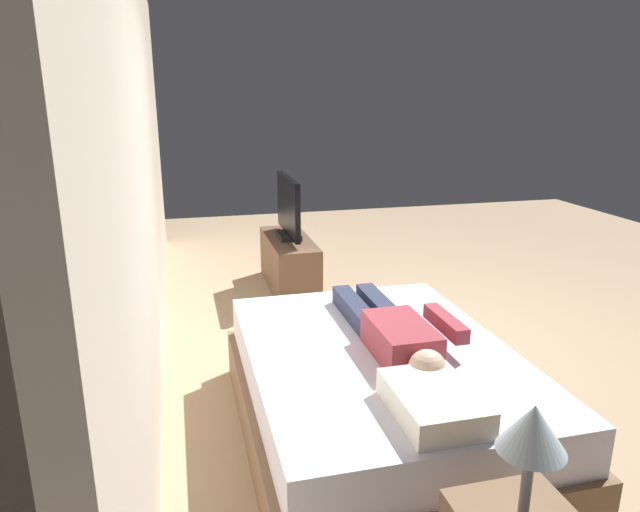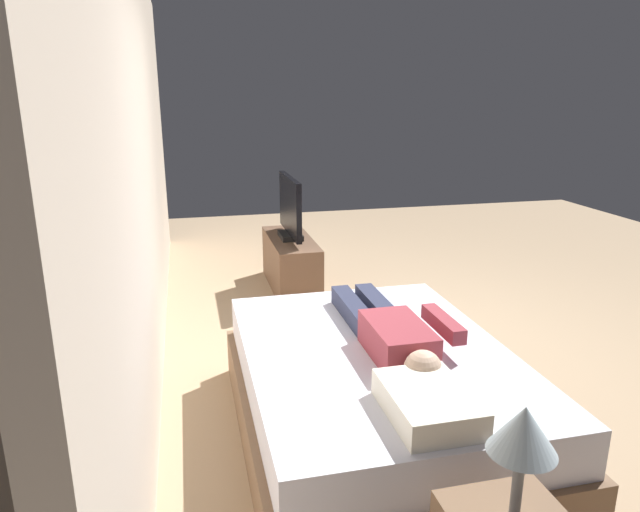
# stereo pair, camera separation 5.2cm
# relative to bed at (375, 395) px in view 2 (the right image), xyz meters

# --- Properties ---
(ground_plane) EXTENTS (10.00, 10.00, 0.00)m
(ground_plane) POSITION_rel_bed_xyz_m (1.09, -0.54, -0.26)
(ground_plane) COLOR tan
(back_wall) EXTENTS (6.40, 0.10, 2.80)m
(back_wall) POSITION_rel_bed_xyz_m (1.49, 1.22, 1.14)
(back_wall) COLOR beige
(back_wall) RESTS_ON ground
(bed) EXTENTS (1.97, 1.45, 0.54)m
(bed) POSITION_rel_bed_xyz_m (0.00, 0.00, 0.00)
(bed) COLOR brown
(bed) RESTS_ON ground
(pillow) EXTENTS (0.48, 0.34, 0.12)m
(pillow) POSITION_rel_bed_xyz_m (-0.66, 0.00, 0.34)
(pillow) COLOR silver
(pillow) RESTS_ON bed
(person) EXTENTS (1.26, 0.46, 0.18)m
(person) POSITION_rel_bed_xyz_m (0.03, -0.09, 0.36)
(person) COLOR #993842
(person) RESTS_ON bed
(remote) EXTENTS (0.15, 0.04, 0.02)m
(remote) POSITION_rel_bed_xyz_m (0.18, -0.50, 0.29)
(remote) COLOR black
(remote) RESTS_ON bed
(tv_stand) EXTENTS (1.10, 0.40, 0.50)m
(tv_stand) POSITION_rel_bed_xyz_m (2.61, -0.02, -0.01)
(tv_stand) COLOR brown
(tv_stand) RESTS_ON ground
(tv) EXTENTS (0.88, 0.20, 0.59)m
(tv) POSITION_rel_bed_xyz_m (2.61, -0.02, 0.52)
(tv) COLOR black
(tv) RESTS_ON tv_stand
(lamp) EXTENTS (0.22, 0.22, 0.42)m
(lamp) POSITION_rel_bed_xyz_m (-1.28, -0.03, 0.59)
(lamp) COLOR #59595B
(lamp) RESTS_ON nightstand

